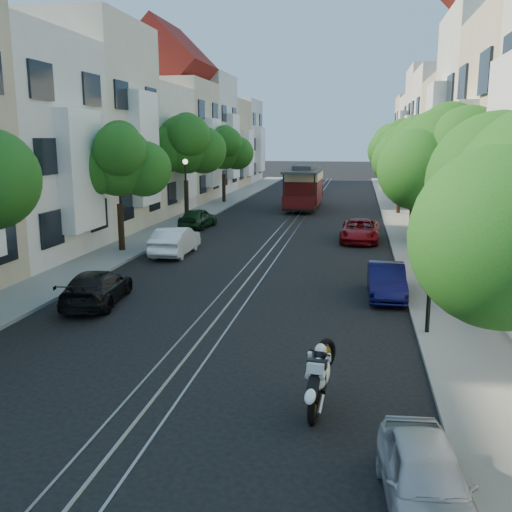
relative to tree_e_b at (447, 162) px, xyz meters
The scene contains 25 objects.
ground 20.91m from the tree_e_b, 110.89° to the left, with size 200.00×200.00×0.00m, color black.
sidewalk_east 19.59m from the tree_e_b, 90.03° to the left, with size 2.50×80.00×0.12m, color gray.
sidewalk_west 24.38m from the tree_e_b, 127.33° to the left, with size 2.50×80.00×0.12m, color gray.
rail_left 21.10m from the tree_e_b, 112.32° to the left, with size 0.06×80.00×0.02m, color gray.
rail_slot 20.90m from the tree_e_b, 110.89° to the left, with size 0.06×80.00×0.02m, color gray.
rail_right 20.72m from the tree_e_b, 109.43° to the left, with size 0.06×80.00×0.02m, color gray.
lane_line 20.91m from the tree_e_b, 110.89° to the left, with size 0.08×80.00×0.01m, color tan.
townhouses_east 19.50m from the tree_e_b, 76.32° to the left, with size 7.75×72.00×12.00m.
townhouses_west 26.92m from the tree_e_b, 135.29° to the left, with size 7.75×72.00×11.76m.
tree_e_b is the anchor object (origin of this frame).
tree_e_c 11.00m from the tree_e_b, 90.00° to the left, with size 4.84×3.99×6.52m.
tree_e_d 22.00m from the tree_e_b, 90.00° to the left, with size 5.01×4.16×6.85m.
tree_w_b 15.25m from the tree_e_b, 160.85° to the left, with size 4.72×3.87×6.27m.
tree_w_c 21.53m from the tree_e_b, 131.99° to the left, with size 5.13×4.28×7.09m.
tree_w_d 30.60m from the tree_e_b, 118.07° to the left, with size 4.84×3.99×6.52m.
lamp_east 5.41m from the tree_e_b, 100.93° to the right, with size 0.32×0.32×4.16m.
lamp_west 18.90m from the tree_e_b, 136.15° to the left, with size 0.32×0.32×4.16m.
sportbike_rider 11.43m from the tree_e_b, 110.23° to the right, with size 0.60×1.98×1.38m.
cable_car 25.40m from the tree_e_b, 106.66° to the left, with size 2.70×8.28×3.17m.
parked_car_e_near 13.88m from the tree_e_b, 98.20° to the right, with size 1.28×3.19×1.09m, color #ACAFB9.
parked_car_e_mid 4.68m from the tree_e_b, 152.72° to the right, with size 1.25×3.59×1.18m, color #0B0B38.
parked_car_e_far 11.28m from the tree_e_b, 105.81° to the left, with size 2.01×4.35×1.21m, color maroon.
parked_car_w_near 12.90m from the tree_e_b, 162.70° to the right, with size 1.63×4.01×1.16m, color black.
parked_car_w_mid 13.29m from the tree_e_b, 157.11° to the left, with size 1.45×4.15×1.37m, color white.
parked_car_w_far 18.86m from the tree_e_b, 134.32° to the left, with size 1.48×3.68×1.26m, color black.
Camera 1 is at (4.21, -12.12, 5.56)m, focal length 40.00 mm.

